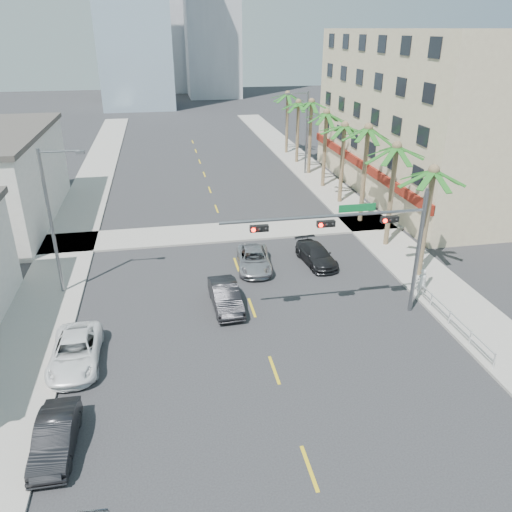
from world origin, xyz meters
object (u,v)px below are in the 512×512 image
Objects in this scene: car_lane_left at (226,296)px; pedestrian at (422,282)px; car_parked_far at (75,352)px; car_lane_right at (316,255)px; car_parked_mid at (55,437)px; car_lane_center at (254,259)px; traffic_signal_mast at (366,234)px.

pedestrian is (11.80, -1.06, 0.32)m from car_lane_left.
car_parked_far is at bearing 9.45° from pedestrian.
car_parked_mid is at bearing -142.85° from car_lane_right.
car_lane_left reaches higher than car_lane_right.
car_parked_far is (0.00, 5.62, 0.02)m from car_parked_mid.
car_parked_mid is 0.82× the size of car_parked_far.
car_lane_left is 0.93× the size of car_lane_center.
car_lane_center is at bearing 54.96° from car_parked_mid.
car_lane_left is at bearing 26.54° from car_parked_far.
car_parked_mid is 2.27× the size of pedestrian.
car_parked_far reaches higher than car_lane_right.
car_lane_center is 4.40m from car_lane_right.
car_lane_center is at bearing 172.70° from car_lane_right.
traffic_signal_mast reaches higher than car_lane_center.
traffic_signal_mast is at bearing 5.53° from car_parked_far.
car_lane_left is at bearing -4.32° from pedestrian.
car_parked_mid is 0.85× the size of car_lane_center.
car_lane_right is 7.60m from pedestrian.
traffic_signal_mast reaches higher than car_parked_mid.
car_parked_mid is at bearing -131.96° from car_lane_left.
car_parked_far is at bearing 90.83° from car_parked_mid.
pedestrian is at bearing 24.44° from car_parked_mid.
car_parked_far is at bearing -173.85° from traffic_signal_mast.
car_lane_right is (14.90, 14.50, -0.02)m from car_parked_mid.
car_lane_left reaches higher than car_parked_mid.
car_parked_far is 8.88m from car_lane_left.
car_parked_far is 1.11× the size of car_lane_right.
pedestrian is at bearing -57.86° from car_lane_right.
car_parked_far is at bearing -155.55° from car_lane_left.
traffic_signal_mast is 2.53× the size of car_lane_left.
car_parked_far reaches higher than car_lane_center.
traffic_signal_mast reaches higher than car_lane_right.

